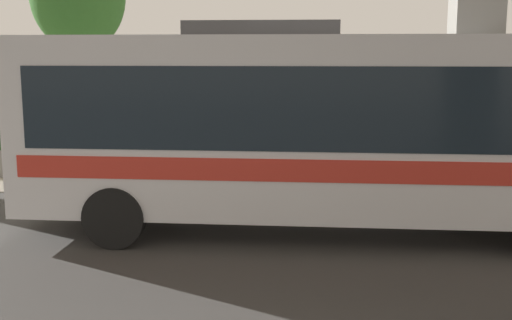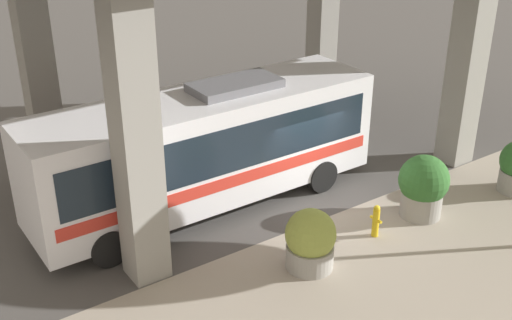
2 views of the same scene
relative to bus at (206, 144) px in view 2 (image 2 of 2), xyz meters
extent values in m
plane|color=#474442|center=(-2.56, -2.68, -1.95)|extent=(80.00, 80.00, 0.00)
cube|color=gray|center=(-5.56, -2.68, -1.94)|extent=(6.00, 40.00, 0.02)
cube|color=gray|center=(-2.06, -8.31, 1.65)|extent=(0.90, 0.90, 7.20)
cube|color=gray|center=(-2.06, 2.95, 1.65)|extent=(0.90, 0.90, 7.20)
cube|color=gray|center=(4.94, -8.31, 1.65)|extent=(0.90, 0.90, 7.20)
cube|color=gray|center=(4.94, 2.95, 1.65)|extent=(0.90, 0.90, 7.20)
cube|color=silver|center=(0.00, 0.01, -0.05)|extent=(2.60, 10.12, 2.92)
cube|color=#19232D|center=(0.00, 0.01, 0.30)|extent=(2.64, 9.31, 1.28)
cube|color=red|center=(0.00, 0.01, -0.63)|extent=(2.64, 9.61, 0.35)
cube|color=slate|center=(0.00, -1.01, 1.53)|extent=(1.30, 2.53, 0.24)
cylinder|color=black|center=(-1.22, 3.55, -1.45)|extent=(0.28, 1.00, 1.00)
cylinder|color=black|center=(1.22, 3.55, -1.45)|extent=(0.28, 1.00, 1.00)
cylinder|color=black|center=(-1.22, -3.28, -1.45)|extent=(0.28, 1.00, 1.00)
cylinder|color=black|center=(1.22, -3.28, -1.45)|extent=(0.28, 1.00, 1.00)
cylinder|color=gold|center=(-4.02, -2.81, -1.55)|extent=(0.19, 0.19, 0.81)
sphere|color=gold|center=(-4.02, -2.81, -1.09)|extent=(0.18, 0.18, 0.18)
cylinder|color=gold|center=(-4.16, -2.81, -1.43)|extent=(0.11, 0.08, 0.08)
cylinder|color=gold|center=(-3.88, -2.81, -1.43)|extent=(0.11, 0.08, 0.08)
cylinder|color=gray|center=(-3.95, -4.64, -1.58)|extent=(1.15, 1.15, 0.76)
sphere|color=#2D6028|center=(-3.95, -4.64, -0.81)|extent=(1.41, 1.41, 1.41)
sphere|color=#993F8C|center=(-3.81, -4.75, -1.04)|extent=(0.40, 0.40, 0.40)
cylinder|color=gray|center=(-4.11, -0.48, -1.64)|extent=(1.19, 1.19, 0.62)
sphere|color=olive|center=(-4.11, -0.48, -0.99)|extent=(1.26, 1.26, 1.26)
sphere|color=#993F8C|center=(-3.97, -0.60, -1.17)|extent=(0.42, 0.42, 0.42)
camera|label=1|loc=(10.90, -0.11, 1.14)|focal=45.00mm
camera|label=2|loc=(-14.23, 8.11, 7.44)|focal=45.00mm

